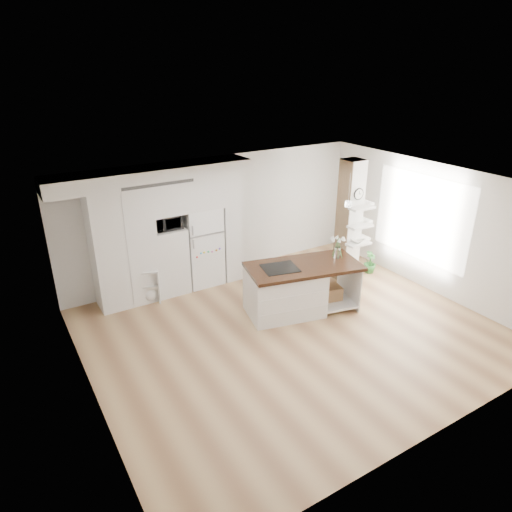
% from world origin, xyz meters
% --- Properties ---
extents(floor, '(7.00, 6.00, 0.01)m').
position_xyz_m(floor, '(0.00, 0.00, 0.00)').
color(floor, tan).
rests_on(floor, ground).
extents(room, '(7.04, 6.04, 2.72)m').
position_xyz_m(room, '(0.00, 0.00, 1.86)').
color(room, white).
rests_on(room, ground).
extents(cabinet_wall, '(4.00, 0.71, 2.70)m').
position_xyz_m(cabinet_wall, '(-1.45, 2.67, 1.51)').
color(cabinet_wall, silver).
rests_on(cabinet_wall, floor).
extents(refrigerator, '(0.78, 0.69, 1.75)m').
position_xyz_m(refrigerator, '(-0.53, 2.68, 0.88)').
color(refrigerator, white).
rests_on(refrigerator, floor).
extents(column, '(0.69, 0.90, 2.70)m').
position_xyz_m(column, '(2.38, 1.13, 1.35)').
color(column, silver).
rests_on(column, floor).
extents(window, '(0.00, 2.40, 2.40)m').
position_xyz_m(window, '(3.48, 0.30, 1.50)').
color(window, white).
rests_on(window, room).
extents(pendant_light, '(0.12, 0.12, 0.10)m').
position_xyz_m(pendant_light, '(1.70, 0.15, 2.12)').
color(pendant_light, white).
rests_on(pendant_light, room).
extents(kitchen_island, '(2.34, 1.49, 1.55)m').
position_xyz_m(kitchen_island, '(0.38, 0.62, 0.51)').
color(kitchen_island, silver).
rests_on(kitchen_island, floor).
extents(bookshelf, '(0.69, 0.54, 0.72)m').
position_xyz_m(bookshelf, '(-1.89, 2.49, 0.31)').
color(bookshelf, silver).
rests_on(bookshelf, floor).
extents(floor_plant_a, '(0.27, 0.22, 0.48)m').
position_xyz_m(floor_plant_a, '(2.11, 1.07, 0.24)').
color(floor_plant_a, '#2F762F').
rests_on(floor_plant_a, floor).
extents(floor_plant_b, '(0.36, 0.36, 0.51)m').
position_xyz_m(floor_plant_b, '(3.00, 1.14, 0.25)').
color(floor_plant_b, '#2F762F').
rests_on(floor_plant_b, floor).
extents(microwave, '(0.54, 0.37, 0.30)m').
position_xyz_m(microwave, '(-1.27, 2.62, 1.57)').
color(microwave, '#2D2D2D').
rests_on(microwave, cabinet_wall).
extents(shelf_plant, '(0.27, 0.23, 0.30)m').
position_xyz_m(shelf_plant, '(2.63, 1.30, 1.52)').
color(shelf_plant, '#2F762F').
rests_on(shelf_plant, column).
extents(decor_bowl, '(0.22, 0.22, 0.05)m').
position_xyz_m(decor_bowl, '(2.30, 0.90, 1.00)').
color(decor_bowl, white).
rests_on(decor_bowl, column).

